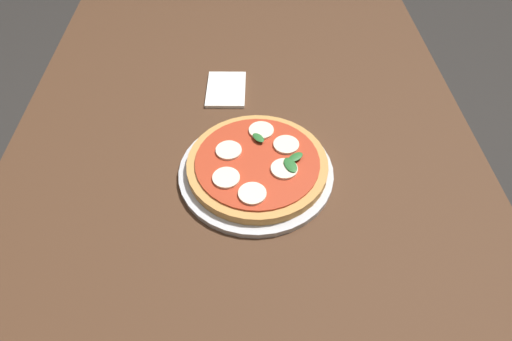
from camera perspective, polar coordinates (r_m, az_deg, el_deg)
name	(u,v)px	position (r m, az deg, el deg)	size (l,w,h in m)	color
ground_plane	(249,333)	(1.46, -0.95, -20.68)	(6.00, 6.00, 0.00)	#2D2B28
dining_table	(245,213)	(0.89, -1.45, -5.65)	(1.55, 0.98, 0.72)	#4C301E
serving_tray	(256,172)	(0.84, 0.00, -0.18)	(0.30, 0.30, 0.01)	silver
pizza	(257,164)	(0.83, 0.19, 0.85)	(0.27, 0.27, 0.03)	tan
napkin	(226,89)	(1.04, -3.97, 10.63)	(0.13, 0.09, 0.01)	white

